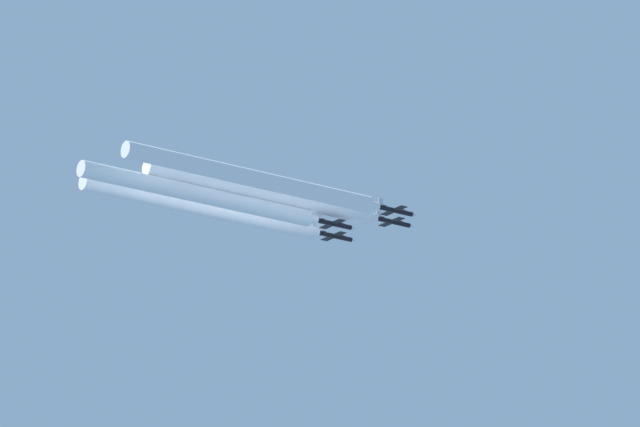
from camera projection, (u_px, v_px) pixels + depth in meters
name	position (u px, v px, depth m)	size (l,w,h in m)	color
jet_lead	(394.00, 222.00, 596.85)	(8.36, 12.17, 2.93)	black
jet_left_wingman	(336.00, 236.00, 601.67)	(8.36, 12.17, 2.93)	black
jet_right_wingman	(397.00, 211.00, 581.61)	(8.36, 12.17, 2.93)	black
jet_slot	(335.00, 224.00, 585.81)	(8.36, 12.17, 2.93)	black
smoke_trail_lead	(265.00, 193.00, 575.65)	(3.96, 65.72, 3.96)	white
smoke_trail_left_wingman	(204.00, 208.00, 580.20)	(3.96, 66.70, 3.96)	white
smoke_trail_right_wingman	(256.00, 179.00, 559.22)	(3.96, 70.05, 3.96)	white
smoke_trail_slot	(202.00, 195.00, 564.80)	(3.96, 65.02, 3.96)	white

